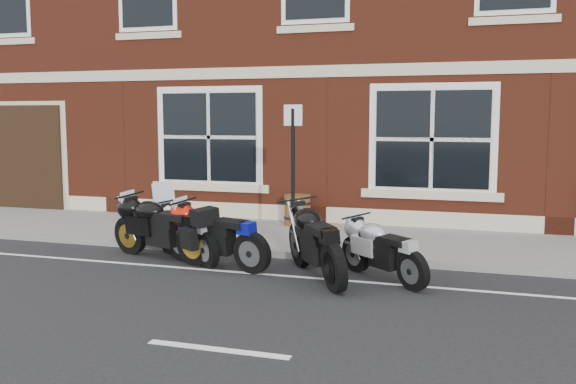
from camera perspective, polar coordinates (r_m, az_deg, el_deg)
name	(u,v)px	position (r m, az deg, el deg)	size (l,w,h in m)	color
ground	(299,281)	(9.67, 1.01, -7.88)	(80.00, 80.00, 0.00)	black
sidewalk	(343,240)	(12.49, 4.96, -4.27)	(30.00, 3.00, 0.12)	slate
kerb	(323,257)	(10.98, 3.14, -5.78)	(30.00, 0.16, 0.12)	slate
moto_touring_silver	(186,229)	(11.09, -9.04, -3.26)	(1.69, 1.25, 1.31)	black
moto_sport_red	(215,233)	(10.51, -6.50, -3.61)	(2.10, 0.80, 0.97)	black
moto_sport_black	(160,226)	(11.21, -11.28, -2.95)	(2.17, 0.81, 1.01)	black
moto_sport_silver	(383,248)	(9.70, 8.43, -4.94)	(1.50, 1.34, 0.85)	black
moto_naked_black	(317,238)	(9.73, 2.58, -4.14)	(1.41, 2.02, 1.05)	black
barrel_planter	(298,210)	(13.73, 0.85, -1.61)	(0.59, 0.59, 0.65)	#422C11
parking_sign	(293,167)	(11.04, 0.45, 2.25)	(0.35, 0.11, 2.52)	black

